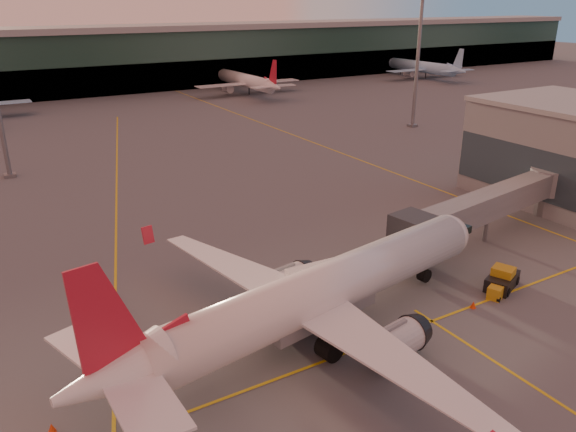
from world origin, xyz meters
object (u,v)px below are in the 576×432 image
catering_truck (323,288)px  pushback_tug (502,279)px  main_airplane (315,296)px  gpu_cart (497,291)px

catering_truck → pushback_tug: (16.67, -4.36, -1.69)m
main_airplane → pushback_tug: 19.45m
gpu_cart → pushback_tug: bearing=4.4°
main_airplane → gpu_cart: size_ratio=17.09×
gpu_cart → pushback_tug: (1.86, 0.95, 0.26)m
main_airplane → catering_truck: bearing=36.0°
catering_truck → gpu_cart: catering_truck is taller
catering_truck → gpu_cart: (14.81, -5.31, -1.94)m
gpu_cart → pushback_tug: 2.10m
main_airplane → gpu_cart: 17.79m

